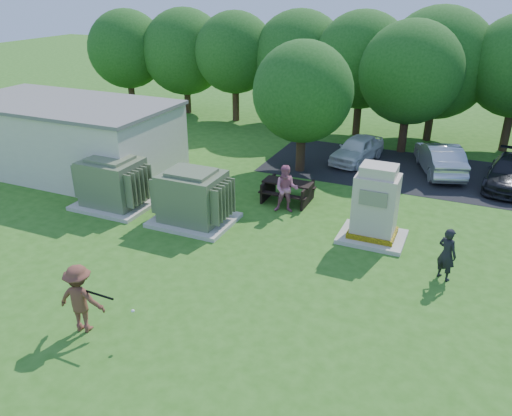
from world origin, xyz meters
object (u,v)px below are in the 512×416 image
at_px(person_by_generator, 447,254).
at_px(car_dark, 510,173).
at_px(car_silver_a, 440,158).
at_px(car_white, 357,149).
at_px(picnic_table, 288,189).
at_px(person_at_picnic, 286,189).
at_px(transformer_right, 193,198).
at_px(transformer_left, 113,183).
at_px(batter, 81,299).
at_px(generator_cabinet, 375,208).

relative_size(person_by_generator, car_dark, 0.39).
bearing_deg(car_silver_a, car_white, -18.65).
distance_m(picnic_table, person_at_picnic, 1.14).
distance_m(transformer_right, person_at_picnic, 3.66).
distance_m(person_by_generator, car_silver_a, 9.82).
height_order(person_at_picnic, car_dark, person_at_picnic).
relative_size(transformer_left, person_by_generator, 1.75).
bearing_deg(batter, picnic_table, -111.12).
relative_size(generator_cabinet, batter, 1.45).
height_order(picnic_table, car_dark, car_dark).
bearing_deg(batter, person_at_picnic, -114.16).
bearing_deg(person_at_picnic, car_silver_a, 38.53).
xyz_separation_m(transformer_right, batter, (0.65, -6.75, -0.01)).
relative_size(transformer_left, car_silver_a, 0.68).
distance_m(transformer_right, generator_cabinet, 6.63).
height_order(person_at_picnic, car_white, person_at_picnic).
relative_size(picnic_table, car_silver_a, 0.46).
bearing_deg(transformer_right, generator_cabinet, 11.91).
relative_size(transformer_right, generator_cabinet, 1.08).
distance_m(generator_cabinet, car_white, 8.43).
bearing_deg(person_at_picnic, car_dark, 22.89).
distance_m(transformer_left, transformer_right, 3.70).
relative_size(person_at_picnic, car_white, 0.50).
xyz_separation_m(picnic_table, car_silver_a, (5.40, 6.11, 0.18)).
bearing_deg(batter, car_white, -112.13).
height_order(transformer_left, person_by_generator, transformer_left).
bearing_deg(generator_cabinet, car_dark, 58.95).
bearing_deg(person_by_generator, generator_cabinet, -0.78).
bearing_deg(picnic_table, car_white, 76.68).
xyz_separation_m(generator_cabinet, picnic_table, (-3.94, 1.94, -0.67)).
distance_m(generator_cabinet, batter, 10.00).
bearing_deg(transformer_left, person_by_generator, -1.51).
distance_m(transformer_left, car_silver_a, 14.98).
height_order(transformer_left, car_white, transformer_left).
bearing_deg(picnic_table, person_at_picnic, -73.00).
height_order(car_silver_a, car_dark, car_silver_a).
bearing_deg(batter, transformer_left, -67.64).
xyz_separation_m(car_white, car_silver_a, (3.95, 0.01, 0.07)).
xyz_separation_m(transformer_right, person_at_picnic, (2.86, 2.29, -0.01)).
height_order(batter, car_dark, batter).
height_order(transformer_left, car_dark, transformer_left).
bearing_deg(car_white, car_dark, 8.09).
xyz_separation_m(picnic_table, person_by_generator, (6.49, -3.64, 0.31)).
height_order(batter, car_white, batter).
height_order(picnic_table, person_by_generator, person_by_generator).
xyz_separation_m(car_silver_a, car_dark, (3.03, -0.59, -0.08)).
bearing_deg(transformer_right, picnic_table, 52.40).
height_order(generator_cabinet, car_dark, generator_cabinet).
bearing_deg(person_at_picnic, picnic_table, 91.05).
bearing_deg(person_by_generator, person_at_picnic, 9.96).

